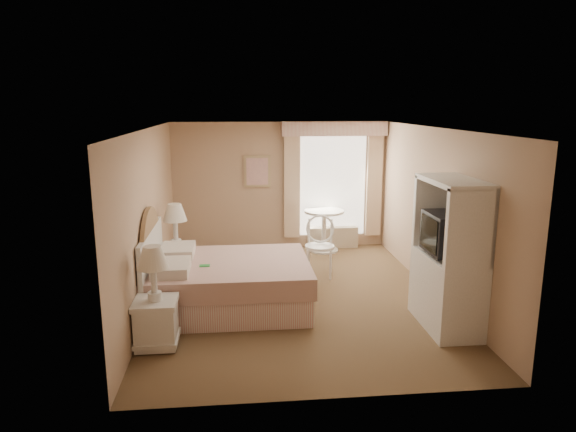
{
  "coord_description": "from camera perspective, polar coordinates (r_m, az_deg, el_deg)",
  "views": [
    {
      "loc": [
        -0.86,
        -7.23,
        2.84
      ],
      "look_at": [
        -0.09,
        0.3,
        1.18
      ],
      "focal_mm": 32.0,
      "sensor_mm": 36.0,
      "label": 1
    }
  ],
  "objects": [
    {
      "name": "nightstand_near",
      "position": [
        6.33,
        -14.5,
        -10.1
      ],
      "size": [
        0.51,
        0.51,
        1.23
      ],
      "color": "white",
      "rests_on": "room"
    },
    {
      "name": "window",
      "position": [
        10.18,
        5.07,
        3.86
      ],
      "size": [
        2.05,
        0.22,
        2.51
      ],
      "color": "white",
      "rests_on": "room"
    },
    {
      "name": "cafe_chair",
      "position": [
        8.62,
        3.55,
        -2.79
      ],
      "size": [
        0.58,
        0.58,
        1.02
      ],
      "rotation": [
        0.0,
        0.0,
        -0.2
      ],
      "color": "silver",
      "rests_on": "room"
    },
    {
      "name": "bed",
      "position": [
        7.37,
        -7.5,
        -7.27
      ],
      "size": [
        2.26,
        1.78,
        1.58
      ],
      "color": "tan",
      "rests_on": "room"
    },
    {
      "name": "nightstand_far",
      "position": [
        8.46,
        -12.26,
        -4.1
      ],
      "size": [
        0.53,
        0.53,
        1.28
      ],
      "color": "white",
      "rests_on": "room"
    },
    {
      "name": "armoire",
      "position": [
        6.88,
        17.41,
        -5.42
      ],
      "size": [
        0.58,
        1.17,
        1.94
      ],
      "color": "white",
      "rests_on": "room"
    },
    {
      "name": "framed_art",
      "position": [
        10.04,
        -3.44,
        4.97
      ],
      "size": [
        0.52,
        0.04,
        0.62
      ],
      "color": "tan",
      "rests_on": "room"
    },
    {
      "name": "room",
      "position": [
        7.45,
        0.95,
        0.05
      ],
      "size": [
        4.21,
        5.51,
        2.51
      ],
      "color": "brown",
      "rests_on": "ground"
    },
    {
      "name": "round_table",
      "position": [
        10.04,
        4.02,
        -0.87
      ],
      "size": [
        0.77,
        0.77,
        0.82
      ],
      "color": "silver",
      "rests_on": "room"
    }
  ]
}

